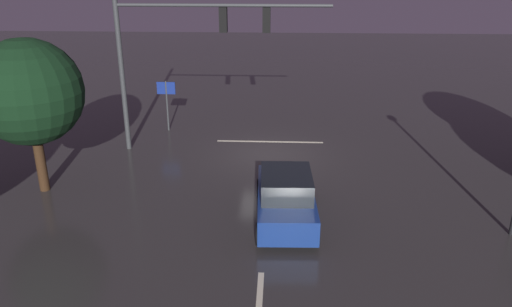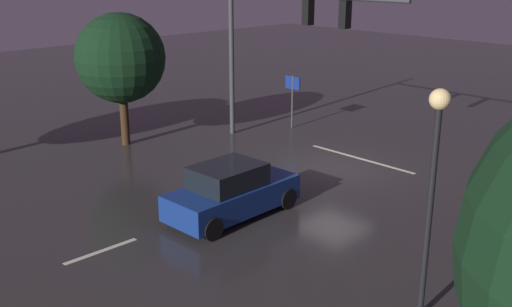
% 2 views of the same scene
% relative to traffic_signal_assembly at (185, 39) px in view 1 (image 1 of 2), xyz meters
% --- Properties ---
extents(ground_plane, '(80.00, 80.00, 0.00)m').
position_rel_traffic_signal_assembly_xyz_m(ground_plane, '(-3.57, 0.49, -4.92)').
color(ground_plane, '#2D2B2B').
extents(traffic_signal_assembly, '(8.99, 0.47, 7.18)m').
position_rel_traffic_signal_assembly_xyz_m(traffic_signal_assembly, '(0.00, 0.00, 0.00)').
color(traffic_signal_assembly, '#383A3D').
rests_on(traffic_signal_assembly, ground_plane).
extents(lane_dash_far, '(0.16, 2.20, 0.01)m').
position_rel_traffic_signal_assembly_xyz_m(lane_dash_far, '(-3.57, 4.49, -4.91)').
color(lane_dash_far, beige).
rests_on(lane_dash_far, ground_plane).
extents(lane_dash_mid, '(0.16, 2.20, 0.01)m').
position_rel_traffic_signal_assembly_xyz_m(lane_dash_mid, '(-3.57, 10.49, -4.91)').
color(lane_dash_mid, beige).
rests_on(lane_dash_mid, ground_plane).
extents(stop_bar, '(5.00, 0.16, 0.01)m').
position_rel_traffic_signal_assembly_xyz_m(stop_bar, '(-3.57, -1.19, -4.91)').
color(stop_bar, beige).
rests_on(stop_bar, ground_plane).
extents(car_approaching, '(2.03, 4.42, 1.70)m').
position_rel_traffic_signal_assembly_xyz_m(car_approaching, '(-4.24, 6.33, -4.12)').
color(car_approaching, navy).
rests_on(car_approaching, ground_plane).
extents(route_sign, '(0.90, 0.09, 2.52)m').
position_rel_traffic_signal_assembly_xyz_m(route_sign, '(1.57, -2.66, -3.10)').
color(route_sign, '#383A3D').
rests_on(route_sign, ground_plane).
extents(tree_right_far, '(3.74, 3.74, 5.60)m').
position_rel_traffic_signal_assembly_xyz_m(tree_right_far, '(4.70, 4.49, -1.20)').
color(tree_right_far, '#382314').
rests_on(tree_right_far, ground_plane).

